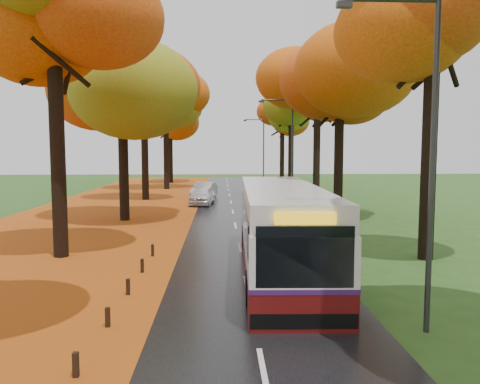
{
  "coord_description": "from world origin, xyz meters",
  "views": [
    {
      "loc": [
        -0.84,
        -2.94,
        4.49
      ],
      "look_at": [
        0.0,
        17.47,
        2.6
      ],
      "focal_mm": 35.0,
      "sensor_mm": 36.0,
      "label": 1
    }
  ],
  "objects": [
    {
      "name": "road",
      "position": [
        0.0,
        25.0,
        0.02
      ],
      "size": [
        6.5,
        90.0,
        0.04
      ],
      "primitive_type": "cube",
      "color": "black",
      "rests_on": "ground"
    },
    {
      "name": "centre_line",
      "position": [
        0.0,
        25.0,
        0.04
      ],
      "size": [
        0.12,
        90.0,
        0.01
      ],
      "primitive_type": "cube",
      "color": "silver",
      "rests_on": "road"
    },
    {
      "name": "leaf_verge",
      "position": [
        -9.0,
        25.0,
        0.01
      ],
      "size": [
        12.0,
        90.0,
        0.02
      ],
      "primitive_type": "cube",
      "color": "#8A420C",
      "rests_on": "ground"
    },
    {
      "name": "leaf_drift",
      "position": [
        -3.05,
        25.0,
        0.04
      ],
      "size": [
        0.9,
        90.0,
        0.01
      ],
      "primitive_type": "cube",
      "color": "#B24612",
      "rests_on": "road"
    },
    {
      "name": "trees_left",
      "position": [
        -7.18,
        27.06,
        9.53
      ],
      "size": [
        9.2,
        74.0,
        13.88
      ],
      "color": "black",
      "rests_on": "ground"
    },
    {
      "name": "trees_right",
      "position": [
        7.19,
        26.91,
        9.69
      ],
      "size": [
        9.3,
        74.2,
        13.96
      ],
      "color": "black",
      "rests_on": "ground"
    },
    {
      "name": "streetlamp_near",
      "position": [
        3.95,
        8.0,
        4.71
      ],
      "size": [
        2.45,
        0.18,
        8.0
      ],
      "color": "#333538",
      "rests_on": "ground"
    },
    {
      "name": "streetlamp_mid",
      "position": [
        3.95,
        30.0,
        4.71
      ],
      "size": [
        2.45,
        0.18,
        8.0
      ],
      "color": "#333538",
      "rests_on": "ground"
    },
    {
      "name": "streetlamp_far",
      "position": [
        3.95,
        52.0,
        4.71
      ],
      "size": [
        2.45,
        0.18,
        8.0
      ],
      "color": "#333538",
      "rests_on": "ground"
    },
    {
      "name": "bus",
      "position": [
        1.34,
        13.78,
        1.67
      ],
      "size": [
        3.06,
        11.88,
        3.11
      ],
      "rotation": [
        0.0,
        0.0,
        -0.03
      ],
      "color": "#520D0C",
      "rests_on": "road"
    },
    {
      "name": "car_white",
      "position": [
        -2.33,
        34.34,
        0.76
      ],
      "size": [
        2.19,
        4.37,
        1.43
      ],
      "primitive_type": "imported",
      "rotation": [
        0.0,
        0.0,
        -0.12
      ],
      "color": "white",
      "rests_on": "road"
    },
    {
      "name": "car_silver",
      "position": [
        -2.33,
        38.62,
        0.79
      ],
      "size": [
        2.42,
        4.75,
        1.49
      ],
      "primitive_type": "imported",
      "rotation": [
        0.0,
        0.0,
        -0.19
      ],
      "color": "#ADB0B5",
      "rests_on": "road"
    },
    {
      "name": "car_dark",
      "position": [
        -2.35,
        41.79,
        0.62
      ],
      "size": [
        2.15,
        4.21,
        1.17
      ],
      "primitive_type": "imported",
      "rotation": [
        0.0,
        0.0,
        -0.13
      ],
      "color": "black",
      "rests_on": "road"
    }
  ]
}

